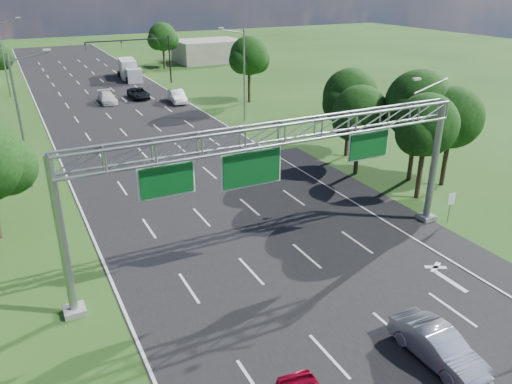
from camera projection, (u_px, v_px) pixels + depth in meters
ground at (175, 163)px, 43.29m from camera, size 220.00×220.00×0.00m
road at (175, 163)px, 43.29m from camera, size 18.00×180.00×0.02m
road_flare at (391, 211)px, 34.41m from camera, size 3.00×30.00×0.02m
sign_gantry at (283, 144)px, 25.95m from camera, size 23.50×1.00×9.56m
regulatory_sign at (451, 202)px, 32.25m from camera, size 0.60×0.08×2.10m
traffic_signal at (146, 49)px, 73.03m from camera, size 12.21×0.24×7.00m
streetlight_l_near at (22, 116)px, 36.40m from camera, size 2.97×0.22×10.16m
streetlight_l_far at (4, 55)px, 65.08m from camera, size 2.97×0.22×10.16m
streetlight_r_mid at (243, 71)px, 53.97m from camera, size 2.97×0.22×10.16m
tree_cluster_right at (399, 112)px, 38.46m from camera, size 9.91×14.60×8.68m
tree_verge_rd at (249, 57)px, 62.51m from camera, size 5.76×4.80×8.28m
tree_verge_re at (163, 38)px, 86.44m from camera, size 5.76×4.80×7.84m
building_right at (208, 51)px, 95.07m from camera, size 12.00×9.00×4.00m
silver_sedan at (438, 346)px, 20.76m from camera, size 1.62×4.47×1.47m
car_queue_a at (107, 98)px, 63.95m from camera, size 2.06×4.80×1.38m
car_queue_b at (139, 93)px, 66.34m from camera, size 2.24×4.86×1.35m
car_queue_d at (177, 96)px, 64.12m from camera, size 2.17×4.96×1.59m
box_truck at (129, 70)px, 78.57m from camera, size 2.94×8.17×3.01m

